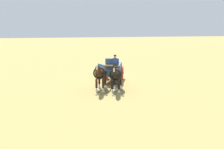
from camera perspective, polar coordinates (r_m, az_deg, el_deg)
ground_plane at (r=25.08m, az=0.36°, el=-1.52°), size 220.00×220.00×0.00m
show_wagon at (r=24.71m, az=0.34°, el=1.11°), size 5.64×2.83×2.74m
draft_horse_near at (r=21.16m, az=0.99°, el=-0.10°), size 3.14×1.67×2.18m
draft_horse_off at (r=21.32m, az=-2.48°, el=0.21°), size 2.92×1.60×2.28m
sponsor_banner at (r=28.18m, az=-1.59°, el=0.93°), size 3.09×0.94×1.10m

